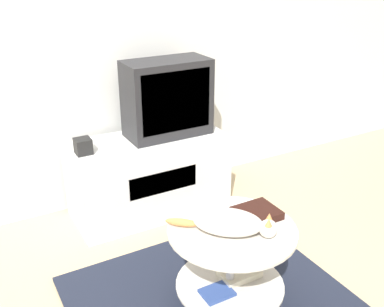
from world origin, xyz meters
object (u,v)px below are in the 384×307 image
at_px(tv, 167,98).
at_px(cat, 230,223).
at_px(speaker, 83,146).
at_px(dvd_box, 256,213).

bearing_deg(tv, cat, -102.02).
distance_m(speaker, cat, 1.23).
distance_m(tv, dvd_box, 1.20).
xyz_separation_m(speaker, dvd_box, (0.59, -1.11, -0.09)).
bearing_deg(tv, speaker, -176.35).
distance_m(dvd_box, cat, 0.22).
bearing_deg(dvd_box, cat, -164.51).
relative_size(tv, speaker, 5.74).
bearing_deg(cat, speaker, 149.04).
distance_m(tv, speaker, 0.68).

